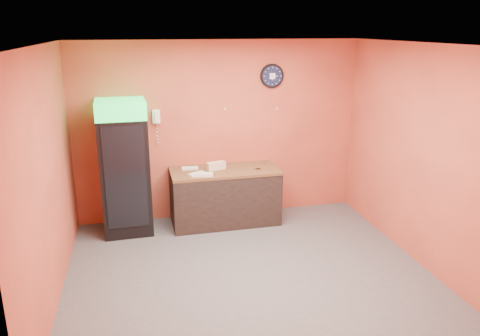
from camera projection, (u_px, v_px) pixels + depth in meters
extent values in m
plane|color=#47474C|center=(248.00, 272.00, 5.93)|extent=(4.50, 4.50, 0.00)
cube|color=#CD553A|center=(219.00, 131.00, 7.39)|extent=(4.50, 0.02, 2.80)
cube|color=#CD553A|center=(47.00, 180.00, 5.05)|extent=(0.02, 4.00, 2.80)
cube|color=#CD553A|center=(419.00, 155.00, 5.99)|extent=(0.02, 4.00, 2.80)
cube|color=white|center=(250.00, 44.00, 5.11)|extent=(4.50, 4.00, 0.02)
cube|color=black|center=(125.00, 176.00, 6.91)|extent=(0.72, 0.72, 1.74)
cube|color=#1ADD47|center=(120.00, 109.00, 6.62)|extent=(0.72, 0.72, 0.25)
cube|color=black|center=(124.00, 178.00, 6.55)|extent=(0.58, 0.04, 1.49)
cube|color=black|center=(225.00, 197.00, 7.33)|extent=(1.67, 0.77, 0.83)
cylinder|color=black|center=(272.00, 76.00, 7.29)|extent=(0.37, 0.05, 0.37)
cylinder|color=#0F1433|center=(272.00, 76.00, 7.27)|extent=(0.32, 0.01, 0.32)
cube|color=white|center=(272.00, 76.00, 7.26)|extent=(0.09, 0.00, 0.09)
cube|color=white|center=(156.00, 116.00, 7.06)|extent=(0.11, 0.07, 0.21)
cube|color=white|center=(156.00, 117.00, 7.02)|extent=(0.05, 0.04, 0.17)
cube|color=brown|center=(225.00, 171.00, 7.21)|extent=(1.67, 0.77, 0.04)
cube|color=beige|center=(216.00, 168.00, 7.19)|extent=(0.30, 0.17, 0.06)
cube|color=beige|center=(216.00, 164.00, 7.18)|extent=(0.30, 0.17, 0.06)
cube|color=silver|center=(197.00, 174.00, 6.92)|extent=(0.27, 0.22, 0.04)
cube|color=silver|center=(203.00, 175.00, 6.89)|extent=(0.31, 0.17, 0.04)
cube|color=silver|center=(190.00, 168.00, 7.21)|extent=(0.26, 0.12, 0.04)
cylinder|color=silver|center=(220.00, 166.00, 7.26)|extent=(0.07, 0.07, 0.07)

